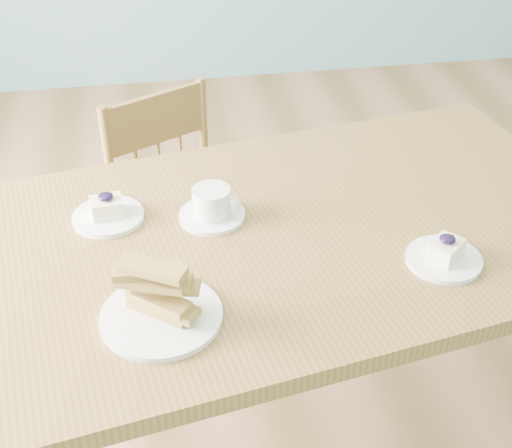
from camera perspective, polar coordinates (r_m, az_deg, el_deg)
name	(u,v)px	position (r m, az deg, el deg)	size (l,w,h in m)	color
dining_table	(291,255)	(1.70, 2.78, -2.51)	(1.64, 1.11, 0.81)	brown
dining_chair	(182,221)	(2.35, -5.90, 0.26)	(0.51, 0.50, 0.84)	brown
cheesecake_plate_near	(445,255)	(1.59, 14.85, -2.44)	(0.16, 0.16, 0.07)	white
cheesecake_plate_far	(108,212)	(1.71, -11.77, 0.91)	(0.17, 0.17, 0.07)	white
coffee_cup	(212,206)	(1.67, -3.52, 1.46)	(0.16, 0.16, 0.08)	white
biscotti_plate	(160,300)	(1.39, -7.71, -6.01)	(0.24, 0.24, 0.14)	white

